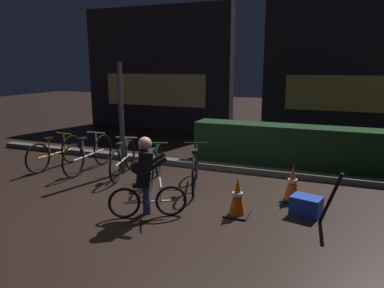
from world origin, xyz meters
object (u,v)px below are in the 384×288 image
blue_crate (306,206)px  parked_bike_leftmost (56,153)px  parked_bike_right_mid (195,168)px  parked_bike_left_mid (89,154)px  street_post (121,119)px  traffic_cone_near (237,197)px  parked_bike_center_right (154,165)px  cyclist (145,177)px  closed_umbrella (331,198)px  traffic_cone_far (292,184)px  parked_bike_center_left (123,159)px

blue_crate → parked_bike_leftmost: bearing=172.9°
blue_crate → parked_bike_right_mid: bearing=163.4°
parked_bike_leftmost → parked_bike_left_mid: parked_bike_left_mid is taller
street_post → traffic_cone_near: 3.25m
parked_bike_leftmost → parked_bike_center_right: 2.52m
street_post → parked_bike_left_mid: street_post is taller
parked_bike_leftmost → traffic_cone_near: (4.46, -1.08, -0.05)m
street_post → parked_bike_left_mid: 1.12m
street_post → cyclist: bearing=-49.7°
parked_bike_right_mid → cyclist: 1.60m
cyclist → closed_umbrella: cyclist is taller
street_post → traffic_cone_far: bearing=-5.6°
parked_bike_leftmost → parked_bike_right_mid: (3.37, -0.06, 0.02)m
street_post → blue_crate: bearing=-13.2°
parked_bike_left_mid → blue_crate: (4.60, -0.76, -0.22)m
parked_bike_center_right → cyclist: bearing=-174.7°
blue_crate → cyclist: bearing=-157.2°
street_post → cyclist: size_ratio=1.87×
parked_bike_left_mid → closed_umbrella: bearing=-103.0°
blue_crate → closed_umbrella: size_ratio=0.52×
street_post → traffic_cone_near: bearing=-24.6°
parked_bike_left_mid → parked_bike_right_mid: (2.53, -0.15, -0.00)m
parked_bike_center_right → traffic_cone_near: (1.94, -0.99, -0.05)m
parked_bike_left_mid → traffic_cone_far: size_ratio=2.81×
street_post → blue_crate: size_ratio=5.29×
parked_bike_leftmost → parked_bike_center_right: (2.52, -0.09, -0.00)m
street_post → closed_umbrella: (4.17, -1.15, -0.75)m
parked_bike_center_left → blue_crate: 3.80m
parked_bike_left_mid → traffic_cone_far: bearing=-94.3°
parked_bike_center_right → cyclist: (0.66, -1.54, 0.29)m
parked_bike_center_right → cyclist: cyclist is taller
parked_bike_center_left → parked_bike_left_mid: bearing=73.6°
parked_bike_leftmost → parked_bike_center_left: parked_bike_center_left is taller
traffic_cone_far → closed_umbrella: closed_umbrella is taller
parked_bike_center_left → parked_bike_leftmost: bearing=77.1°
parked_bike_left_mid → traffic_cone_near: bearing=-109.3°
traffic_cone_far → blue_crate: size_ratio=1.42×
street_post → traffic_cone_far: (3.55, -0.35, -0.86)m
parked_bike_center_left → closed_umbrella: size_ratio=1.91×
blue_crate → parked_bike_left_mid: bearing=170.6°
parked_bike_left_mid → cyclist: size_ratio=1.41×
parked_bike_left_mid → parked_bike_right_mid: 2.54m
parked_bike_leftmost → parked_bike_center_right: parked_bike_leftmost is taller
parked_bike_center_right → traffic_cone_far: bearing=-108.7°
parked_bike_center_right → traffic_cone_near: parked_bike_center_right is taller
traffic_cone_far → blue_crate: 0.63m
street_post → closed_umbrella: street_post is taller
parked_bike_left_mid → parked_bike_center_left: size_ratio=1.09×
closed_umbrella → parked_bike_center_right: bearing=-164.3°
parked_bike_center_left → traffic_cone_near: bearing=-127.3°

